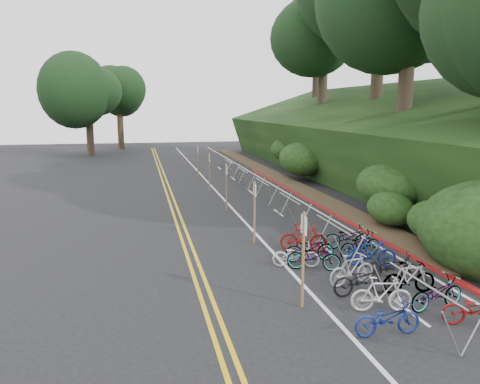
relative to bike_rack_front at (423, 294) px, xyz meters
name	(u,v)px	position (x,y,z in m)	size (l,w,h in m)	color
ground	(276,293)	(-2.91, 2.72, -0.83)	(120.00, 120.00, 0.00)	black
road_markings	(231,215)	(-2.28, 12.82, -0.83)	(7.47, 80.00, 0.01)	gold
red_curb	(313,202)	(2.79, 14.72, -0.78)	(0.25, 28.00, 0.10)	maroon
embankment	(373,145)	(10.05, 21.76, 1.73)	(14.30, 48.14, 9.11)	black
tree_cluster	(320,23)	(6.85, 24.76, 10.61)	(32.42, 54.02, 18.34)	#2D2319
bike_rack_front	(423,294)	(0.00, 0.00, 0.00)	(1.12, 3.12, 1.13)	gray
bike_racks_rest	(262,187)	(0.09, 15.72, 0.02)	(1.14, 23.00, 1.17)	gray
signpost_near	(303,253)	(-2.47, 1.70, 0.66)	(0.08, 0.40, 2.62)	brown
signposts_rest	(217,175)	(-2.31, 16.72, 0.60)	(0.08, 18.40, 2.50)	brown
bike_front	(296,255)	(-1.60, 4.79, -0.42)	(1.57, 0.55, 0.83)	beige
bike_valet	(364,265)	(0.09, 3.22, -0.37)	(3.65, 8.42, 1.06)	navy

